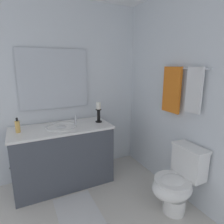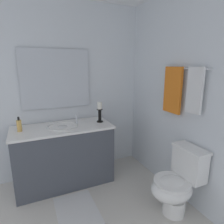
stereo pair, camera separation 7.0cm
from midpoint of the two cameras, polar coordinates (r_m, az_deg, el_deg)
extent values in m
cube|color=silver|center=(2.27, 24.50, 3.17)|extent=(2.59, 0.04, 2.45)
cube|color=silver|center=(2.82, -15.45, 5.73)|extent=(0.04, 2.53, 2.45)
cube|color=#474C56|center=(2.75, -13.15, -12.57)|extent=(0.55, 1.24, 0.78)
cube|color=white|center=(2.60, -13.63, -4.51)|extent=(0.58, 1.27, 0.03)
sphere|color=black|center=(2.80, -26.72, -12.41)|extent=(0.02, 0.02, 0.02)
sphere|color=black|center=(2.62, -26.86, -14.22)|extent=(0.02, 0.02, 0.02)
ellipsoid|color=white|center=(2.61, -13.59, -5.23)|extent=(0.38, 0.30, 0.11)
torus|color=white|center=(2.59, -13.65, -4.11)|extent=(0.40, 0.40, 0.02)
cylinder|color=silver|center=(2.61, -9.65, -2.27)|extent=(0.02, 0.02, 0.14)
cube|color=silver|center=(2.76, -15.48, 9.41)|extent=(0.02, 0.92, 0.79)
cylinder|color=black|center=(2.73, -2.88, -2.79)|extent=(0.09, 0.09, 0.01)
cylinder|color=black|center=(2.71, -2.90, -1.14)|extent=(0.04, 0.04, 0.17)
cylinder|color=black|center=(2.69, -2.93, 0.78)|extent=(0.08, 0.08, 0.01)
cylinder|color=white|center=(2.68, -2.94, 1.91)|extent=(0.06, 0.06, 0.10)
cylinder|color=#E5B259|center=(2.56, -25.09, -3.73)|extent=(0.06, 0.06, 0.14)
cylinder|color=black|center=(2.54, -25.29, -1.79)|extent=(0.02, 0.02, 0.04)
cylinder|color=white|center=(2.45, 18.69, -24.84)|extent=(0.24, 0.24, 0.18)
ellipsoid|color=white|center=(2.29, 18.17, -20.77)|extent=(0.38, 0.46, 0.24)
cylinder|color=white|center=(2.25, 18.33, -19.08)|extent=(0.39, 0.39, 0.03)
cube|color=white|center=(2.31, 22.79, -13.97)|extent=(0.36, 0.17, 0.32)
cube|color=white|center=(2.24, 23.21, -9.98)|extent=(0.38, 0.19, 0.03)
cylinder|color=silver|center=(2.28, 21.96, 11.86)|extent=(0.65, 0.02, 0.02)
cube|color=orange|center=(2.40, 18.35, 6.17)|extent=(0.27, 0.03, 0.54)
cube|color=white|center=(2.17, 24.18, 5.80)|extent=(0.19, 0.03, 0.48)
cube|color=silver|center=(2.44, -9.33, -26.87)|extent=(0.60, 0.44, 0.02)
camera|label=1|loc=(0.04, -89.08, 0.22)|focal=30.84mm
camera|label=2|loc=(0.04, 90.92, -0.22)|focal=30.84mm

